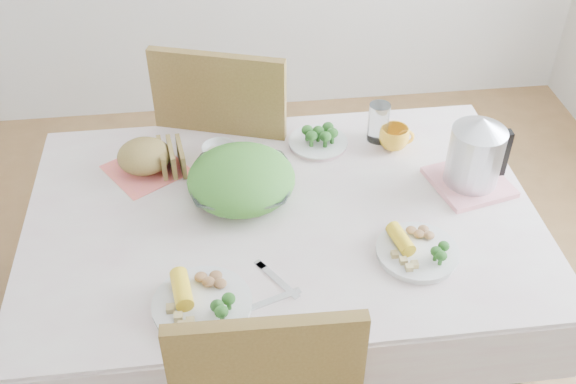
{
  "coord_description": "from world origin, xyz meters",
  "views": [
    {
      "loc": [
        -0.16,
        -1.48,
        2.08
      ],
      "look_at": [
        0.02,
        0.02,
        0.82
      ],
      "focal_mm": 42.0,
      "sensor_mm": 36.0,
      "label": 1
    }
  ],
  "objects": [
    {
      "name": "floor",
      "position": [
        0.0,
        0.0,
        0.0
      ],
      "size": [
        3.6,
        3.6,
        0.0
      ],
      "primitive_type": "plane",
      "color": "brown",
      "rests_on": "ground"
    },
    {
      "name": "dining_table",
      "position": [
        0.0,
        0.0,
        0.38
      ],
      "size": [
        1.4,
        0.9,
        0.75
      ],
      "primitive_type": "cube",
      "color": "brown",
      "rests_on": "floor"
    },
    {
      "name": "tablecloth",
      "position": [
        0.0,
        0.0,
        0.76
      ],
      "size": [
        1.5,
        1.0,
        0.01
      ],
      "primitive_type": "cube",
      "color": "silver",
      "rests_on": "dining_table"
    },
    {
      "name": "chair_far",
      "position": [
        -0.09,
        0.65,
        0.46
      ],
      "size": [
        0.6,
        0.6,
        1.05
      ],
      "primitive_type": "cube",
      "rotation": [
        0.0,
        0.0,
        2.82
      ],
      "color": "brown",
      "rests_on": "floor"
    },
    {
      "name": "salad_bowl",
      "position": [
        -0.11,
        0.09,
        0.8
      ],
      "size": [
        0.33,
        0.33,
        0.07
      ],
      "primitive_type": "imported",
      "rotation": [
        0.0,
        0.0,
        -0.08
      ],
      "color": "white",
      "rests_on": "tablecloth"
    },
    {
      "name": "dinner_plate_left",
      "position": [
        -0.24,
        -0.34,
        0.77
      ],
      "size": [
        0.3,
        0.3,
        0.02
      ],
      "primitive_type": "cylinder",
      "rotation": [
        0.0,
        0.0,
        -0.2
      ],
      "color": "white",
      "rests_on": "tablecloth"
    },
    {
      "name": "dinner_plate_right",
      "position": [
        0.35,
        -0.22,
        0.77
      ],
      "size": [
        0.26,
        0.26,
        0.02
      ],
      "primitive_type": "cylinder",
      "rotation": [
        0.0,
        0.0,
        -0.13
      ],
      "color": "white",
      "rests_on": "tablecloth"
    },
    {
      "name": "broccoli_plate",
      "position": [
        0.16,
        0.32,
        0.77
      ],
      "size": [
        0.21,
        0.21,
        0.02
      ],
      "primitive_type": "cylinder",
      "rotation": [
        0.0,
        0.0,
        -0.06
      ],
      "color": "beige",
      "rests_on": "tablecloth"
    },
    {
      "name": "napkin",
      "position": [
        -0.41,
        0.25,
        0.76
      ],
      "size": [
        0.3,
        0.3,
        0.0
      ],
      "primitive_type": "cube",
      "rotation": [
        0.0,
        0.0,
        0.58
      ],
      "color": "#FF7066",
      "rests_on": "tablecloth"
    },
    {
      "name": "bread_loaf",
      "position": [
        -0.41,
        0.25,
        0.82
      ],
      "size": [
        0.17,
        0.16,
        0.1
      ],
      "primitive_type": "ellipsoid",
      "rotation": [
        0.0,
        0.0,
        -0.03
      ],
      "color": "brown",
      "rests_on": "napkin"
    },
    {
      "name": "fruit_bowl",
      "position": [
        -0.17,
        0.3,
        0.78
      ],
      "size": [
        0.13,
        0.13,
        0.04
      ],
      "primitive_type": "imported",
      "rotation": [
        0.0,
        0.0,
        -0.19
      ],
      "color": "white",
      "rests_on": "tablecloth"
    },
    {
      "name": "yellow_mug",
      "position": [
        0.4,
        0.28,
        0.8
      ],
      "size": [
        0.11,
        0.11,
        0.08
      ],
      "primitive_type": "imported",
      "rotation": [
        0.0,
        0.0,
        -0.15
      ],
      "color": "gold",
      "rests_on": "tablecloth"
    },
    {
      "name": "glass_tumbler",
      "position": [
        0.36,
        0.33,
        0.83
      ],
      "size": [
        0.09,
        0.09,
        0.13
      ],
      "primitive_type": "cylinder",
      "rotation": [
        0.0,
        0.0,
        -0.39
      ],
      "color": "white",
      "rests_on": "tablecloth"
    },
    {
      "name": "pink_tray",
      "position": [
        0.59,
        0.06,
        0.77
      ],
      "size": [
        0.27,
        0.27,
        0.02
      ],
      "primitive_type": "cube",
      "rotation": [
        0.0,
        0.0,
        0.24
      ],
      "color": "pink",
      "rests_on": "tablecloth"
    },
    {
      "name": "electric_kettle",
      "position": [
        0.59,
        0.06,
        0.88
      ],
      "size": [
        0.18,
        0.18,
        0.23
      ],
      "primitive_type": "cylinder",
      "rotation": [
        0.0,
        0.0,
        -0.13
      ],
      "color": "#B2B5BA",
      "rests_on": "pink_tray"
    },
    {
      "name": "fork_left",
      "position": [
        -0.04,
        -0.27,
        0.76
      ],
      "size": [
        0.11,
        0.15,
        0.0
      ],
      "primitive_type": "cube",
      "rotation": [
        0.0,
        0.0,
        0.58
      ],
      "color": "silver",
      "rests_on": "tablecloth"
    },
    {
      "name": "knife",
      "position": [
        -0.07,
        -0.34,
        0.76
      ],
      "size": [
        0.17,
        0.07,
        0.0
      ],
      "primitive_type": "cube",
      "rotation": [
        0.0,
        0.0,
        1.9
      ],
      "color": "silver",
      "rests_on": "tablecloth"
    }
  ]
}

